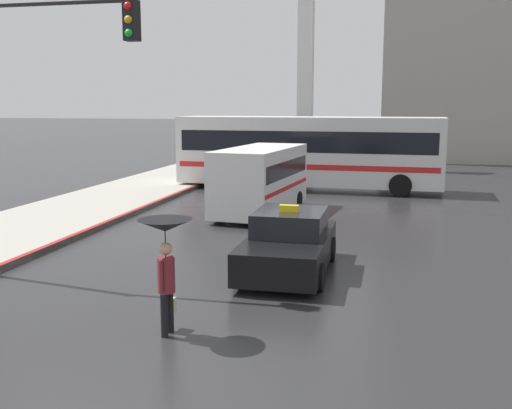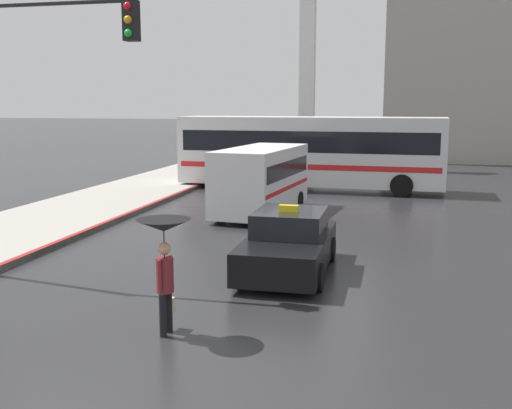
{
  "view_description": "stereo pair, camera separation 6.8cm",
  "coord_description": "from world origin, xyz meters",
  "views": [
    {
      "loc": [
        3.69,
        -5.65,
        3.86
      ],
      "look_at": [
        0.43,
        8.68,
        1.4
      ],
      "focal_mm": 42.0,
      "sensor_mm": 36.0,
      "label": 1
    },
    {
      "loc": [
        3.75,
        -5.63,
        3.86
      ],
      "look_at": [
        0.43,
        8.68,
        1.4
      ],
      "focal_mm": 42.0,
      "sensor_mm": 36.0,
      "label": 2
    }
  ],
  "objects": [
    {
      "name": "city_bus",
      "position": [
        -0.05,
        21.55,
        1.84
      ],
      "size": [
        12.07,
        3.07,
        3.31
      ],
      "rotation": [
        0.0,
        0.0,
        -1.61
      ],
      "color": "silver",
      "rests_on": "ground_plane"
    },
    {
      "name": "monument_cross",
      "position": [
        -1.64,
        31.46,
        8.9
      ],
      "size": [
        6.91,
        0.9,
        15.7
      ],
      "color": "white",
      "rests_on": "ground_plane"
    },
    {
      "name": "traffic_light",
      "position": [
        -3.85,
        5.94,
        4.33
      ],
      "size": [
        4.1,
        0.38,
        6.22
      ],
      "color": "black",
      "rests_on": "ground_plane"
    },
    {
      "name": "taxi",
      "position": [
        1.43,
        7.73,
        0.65
      ],
      "size": [
        1.91,
        4.07,
        1.59
      ],
      "rotation": [
        0.0,
        0.0,
        3.14
      ],
      "color": "black",
      "rests_on": "ground_plane"
    },
    {
      "name": "pedestrian_with_umbrella",
      "position": [
        0.08,
        3.45,
        1.54
      ],
      "size": [
        0.91,
        0.91,
        1.99
      ],
      "rotation": [
        0.0,
        0.0,
        1.46
      ],
      "color": "black",
      "rests_on": "ground_plane"
    },
    {
      "name": "ambulance_van",
      "position": [
        -0.83,
        14.95,
        1.31
      ],
      "size": [
        2.56,
        5.51,
        2.36
      ],
      "rotation": [
        0.0,
        0.0,
        3.03
      ],
      "color": "silver",
      "rests_on": "ground_plane"
    }
  ]
}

